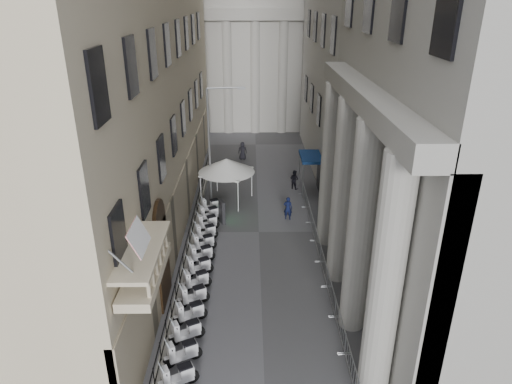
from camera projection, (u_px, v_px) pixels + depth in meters
iron_fence at (192, 241)px, 29.06m from camera, size 0.30×28.00×1.40m
blue_awning at (309, 191)px, 36.49m from camera, size 1.60×3.00×3.00m
scooter_3 at (184, 363)px, 19.49m from camera, size 1.50×1.12×1.50m
scooter_4 at (188, 341)px, 20.71m from camera, size 1.50×1.12×1.50m
scooter_5 at (191, 322)px, 21.92m from camera, size 1.50×1.12×1.50m
scooter_6 at (194, 305)px, 23.14m from camera, size 1.50×1.12×1.50m
scooter_7 at (197, 289)px, 24.36m from camera, size 1.50×1.12×1.50m
scooter_8 at (199, 275)px, 25.57m from camera, size 1.50×1.12×1.50m
scooter_9 at (202, 262)px, 26.79m from camera, size 1.50×1.12×1.50m
scooter_10 at (204, 251)px, 28.01m from camera, size 1.50×1.12×1.50m
scooter_11 at (206, 240)px, 29.22m from camera, size 1.50×1.12×1.50m
scooter_12 at (208, 230)px, 30.44m from camera, size 1.50×1.12×1.50m
scooter_13 at (209, 221)px, 31.66m from camera, size 1.50×1.12×1.50m
scooter_14 at (211, 213)px, 32.88m from camera, size 1.50×1.12×1.50m
barrier_1 at (350, 376)px, 18.80m from camera, size 0.60×2.40×1.10m
barrier_2 at (339, 335)px, 21.10m from camera, size 0.60×2.40×1.10m
barrier_3 at (330, 301)px, 23.39m from camera, size 0.60×2.40×1.10m
barrier_4 at (323, 274)px, 25.68m from camera, size 0.60×2.40×1.10m
barrier_5 at (317, 251)px, 27.98m from camera, size 0.60×2.40×1.10m
barrier_6 at (312, 232)px, 30.27m from camera, size 0.60×2.40×1.10m
barrier_7 at (308, 215)px, 32.56m from camera, size 0.60×2.40×1.10m
barrier_8 at (304, 200)px, 34.85m from camera, size 0.60×2.40×1.10m
security_tent at (221, 163)px, 34.19m from camera, size 4.18×4.18×3.40m
street_lamp at (214, 135)px, 33.01m from camera, size 2.78×0.54×8.54m
info_kiosk at (222, 212)px, 31.15m from camera, size 0.50×0.79×1.62m
pedestrian_a at (288, 208)px, 31.63m from camera, size 0.68×0.52×1.67m
pedestrian_b at (294, 179)px, 36.68m from camera, size 0.97×0.95×1.58m
pedestrian_c at (243, 151)px, 43.20m from camera, size 0.84×0.55×1.70m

